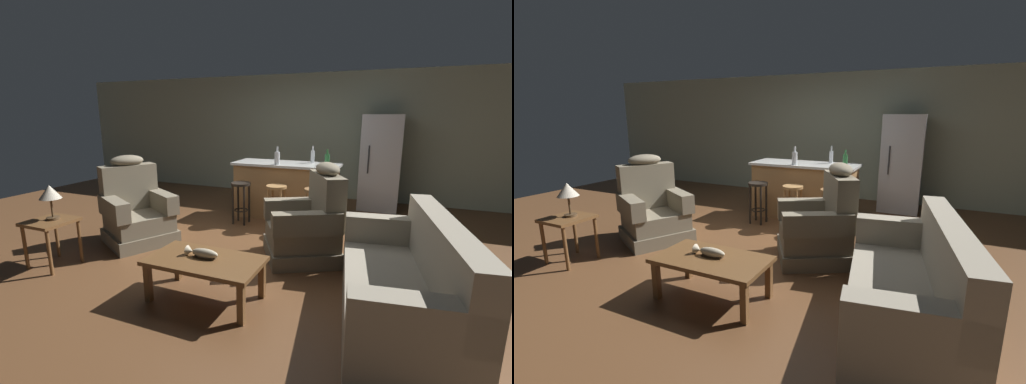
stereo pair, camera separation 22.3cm
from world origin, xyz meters
TOP-DOWN VIEW (x-y plane):
  - ground_plane at (0.00, 0.00)m, footprint 12.00×12.00m
  - back_wall at (0.00, 3.12)m, footprint 12.00×0.05m
  - coffee_table at (0.13, -1.59)m, footprint 1.10×0.60m
  - fish_figurine at (0.09, -1.57)m, footprint 0.34×0.10m
  - couch at (1.88, -1.29)m, footprint 1.11×2.00m
  - recliner_near_lamp at (-1.59, -0.57)m, footprint 1.14×1.14m
  - recliner_near_island at (0.79, -0.23)m, footprint 1.14×1.14m
  - end_table at (-1.93, -1.61)m, footprint 0.48×0.48m
  - table_lamp at (-1.92, -1.57)m, footprint 0.24×0.24m
  - kitchen_island at (0.00, 1.35)m, footprint 1.80×0.70m
  - bar_stool_left at (-0.57, 0.72)m, footprint 0.32×0.32m
  - bar_stool_middle at (0.04, 0.72)m, footprint 0.32×0.32m
  - bar_stool_right at (0.65, 0.72)m, footprint 0.32×0.32m
  - refrigerator at (1.45, 2.55)m, footprint 0.70×0.69m
  - bottle_tall_green at (0.40, 1.54)m, footprint 0.06×0.06m
  - bottle_short_amber at (0.69, 1.34)m, footprint 0.08×0.08m
  - bottle_wine_dark at (-0.08, 1.10)m, footprint 0.09×0.09m

SIDE VIEW (x-z plane):
  - ground_plane at x=0.00m, z-range 0.00..0.00m
  - couch at x=1.88m, z-range -0.13..0.81m
  - coffee_table at x=0.13m, z-range 0.15..0.57m
  - recliner_near_lamp at x=-1.59m, z-range -0.18..1.02m
  - recliner_near_island at x=0.79m, z-range -0.18..1.02m
  - end_table at x=-1.93m, z-range 0.18..0.74m
  - fish_figurine at x=0.09m, z-range 0.41..0.51m
  - bar_stool_left at x=-0.57m, z-range 0.13..0.81m
  - bar_stool_middle at x=0.04m, z-range 0.13..0.81m
  - bar_stool_right at x=0.65m, z-range 0.13..0.81m
  - kitchen_island at x=0.00m, z-range 0.00..0.95m
  - table_lamp at x=-1.92m, z-range 0.66..1.07m
  - refrigerator at x=1.45m, z-range 0.00..1.76m
  - bottle_short_amber at x=0.69m, z-range 0.92..1.18m
  - bottle_tall_green at x=0.40m, z-range 0.91..1.21m
  - bottle_wine_dark at x=-0.08m, z-range 0.91..1.21m
  - back_wall at x=0.00m, z-range 0.00..2.60m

